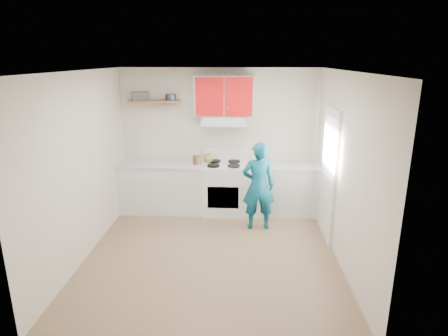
# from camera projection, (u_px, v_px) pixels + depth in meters

# --- Properties ---
(floor) EXTENTS (3.80, 3.80, 0.00)m
(floor) POSITION_uv_depth(u_px,v_px,m) (212.00, 253.00, 5.54)
(floor) COLOR brown
(floor) RESTS_ON ground
(ceiling) EXTENTS (3.60, 3.80, 0.04)m
(ceiling) POSITION_uv_depth(u_px,v_px,m) (210.00, 71.00, 4.80)
(ceiling) COLOR white
(ceiling) RESTS_ON floor
(back_wall) EXTENTS (3.60, 0.04, 2.60)m
(back_wall) POSITION_uv_depth(u_px,v_px,m) (219.00, 140.00, 6.99)
(back_wall) COLOR beige
(back_wall) RESTS_ON floor
(front_wall) EXTENTS (3.60, 0.04, 2.60)m
(front_wall) POSITION_uv_depth(u_px,v_px,m) (194.00, 229.00, 3.35)
(front_wall) COLOR beige
(front_wall) RESTS_ON floor
(left_wall) EXTENTS (0.04, 3.80, 2.60)m
(left_wall) POSITION_uv_depth(u_px,v_px,m) (83.00, 167.00, 5.25)
(left_wall) COLOR beige
(left_wall) RESTS_ON floor
(right_wall) EXTENTS (0.04, 3.80, 2.60)m
(right_wall) POSITION_uv_depth(u_px,v_px,m) (344.00, 170.00, 5.09)
(right_wall) COLOR beige
(right_wall) RESTS_ON floor
(door) EXTENTS (0.05, 0.85, 2.05)m
(door) POSITION_uv_depth(u_px,v_px,m) (329.00, 174.00, 5.84)
(door) COLOR white
(door) RESTS_ON floor
(door_glass) EXTENTS (0.01, 0.55, 0.95)m
(door_glass) POSITION_uv_depth(u_px,v_px,m) (329.00, 148.00, 5.72)
(door_glass) COLOR white
(door_glass) RESTS_ON door
(counter_left) EXTENTS (1.52, 0.60, 0.90)m
(counter_left) POSITION_uv_depth(u_px,v_px,m) (163.00, 187.00, 6.99)
(counter_left) COLOR silver
(counter_left) RESTS_ON floor
(counter_right) EXTENTS (1.32, 0.60, 0.90)m
(counter_right) POSITION_uv_depth(u_px,v_px,m) (281.00, 189.00, 6.89)
(counter_right) COLOR silver
(counter_right) RESTS_ON floor
(stove) EXTENTS (0.76, 0.65, 0.92)m
(stove) POSITION_uv_depth(u_px,v_px,m) (224.00, 188.00, 6.91)
(stove) COLOR white
(stove) RESTS_ON floor
(range_hood) EXTENTS (0.76, 0.44, 0.15)m
(range_hood) POSITION_uv_depth(u_px,v_px,m) (224.00, 121.00, 6.66)
(range_hood) COLOR silver
(range_hood) RESTS_ON back_wall
(upper_cabinets) EXTENTS (1.02, 0.33, 0.70)m
(upper_cabinets) POSITION_uv_depth(u_px,v_px,m) (224.00, 96.00, 6.60)
(upper_cabinets) COLOR #B60F10
(upper_cabinets) RESTS_ON back_wall
(shelf) EXTENTS (0.90, 0.30, 0.04)m
(shelf) POSITION_uv_depth(u_px,v_px,m) (154.00, 101.00, 6.70)
(shelf) COLOR brown
(shelf) RESTS_ON back_wall
(books) EXTENTS (0.33, 0.28, 0.15)m
(books) POSITION_uv_depth(u_px,v_px,m) (141.00, 96.00, 6.66)
(books) COLOR #3E373A
(books) RESTS_ON shelf
(tin) EXTENTS (0.22, 0.22, 0.11)m
(tin) POSITION_uv_depth(u_px,v_px,m) (171.00, 97.00, 6.67)
(tin) COLOR #333D4C
(tin) RESTS_ON shelf
(kettle) EXTENTS (0.21, 0.21, 0.16)m
(kettle) POSITION_uv_depth(u_px,v_px,m) (209.00, 158.00, 6.87)
(kettle) COLOR olive
(kettle) RESTS_ON stove
(crock) EXTENTS (0.19, 0.19, 0.17)m
(crock) POSITION_uv_depth(u_px,v_px,m) (197.00, 160.00, 6.78)
(crock) COLOR #4D3022
(crock) RESTS_ON counter_left
(cutting_board) EXTENTS (0.31, 0.25, 0.02)m
(cutting_board) POSITION_uv_depth(u_px,v_px,m) (265.00, 166.00, 6.71)
(cutting_board) COLOR olive
(cutting_board) RESTS_ON counter_right
(silicone_mat) EXTENTS (0.31, 0.27, 0.01)m
(silicone_mat) POSITION_uv_depth(u_px,v_px,m) (296.00, 166.00, 6.74)
(silicone_mat) COLOR red
(silicone_mat) RESTS_ON counter_right
(person) EXTENTS (0.57, 0.40, 1.48)m
(person) POSITION_uv_depth(u_px,v_px,m) (258.00, 186.00, 6.17)
(person) COLOR #0B5065
(person) RESTS_ON floor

